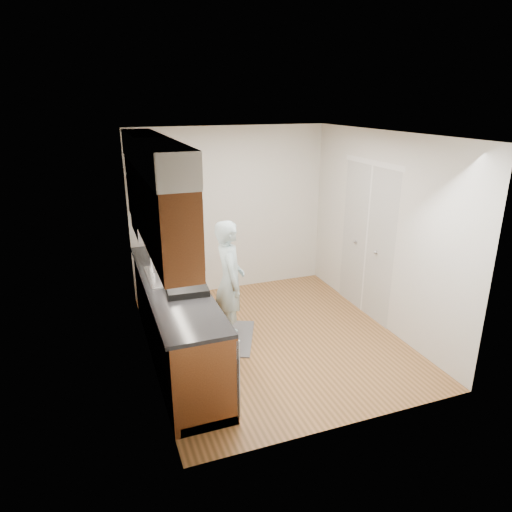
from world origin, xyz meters
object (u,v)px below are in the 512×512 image
(person, at_px, (230,274))
(soda_can, at_px, (169,261))
(soap_bottle_b, at_px, (167,249))
(steel_can, at_px, (169,256))
(soap_bottle_a, at_px, (159,252))
(dish_rack, at_px, (187,289))

(person, relative_size, soda_can, 15.11)
(soap_bottle_b, xyz_separation_m, soda_can, (-0.04, -0.34, -0.04))
(person, distance_m, soap_bottle_b, 0.96)
(person, bearing_deg, steel_can, 58.19)
(soap_bottle_a, distance_m, dish_rack, 1.02)
(person, bearing_deg, soap_bottle_b, 49.03)
(soap_bottle_b, relative_size, steel_can, 1.51)
(soda_can, bearing_deg, person, -29.75)
(soap_bottle_b, bearing_deg, soap_bottle_a, -120.19)
(soap_bottle_b, bearing_deg, person, -49.09)
(steel_can, height_order, dish_rack, steel_can)
(person, xyz_separation_m, soap_bottle_b, (-0.62, 0.72, 0.16))
(soap_bottle_b, distance_m, soda_can, 0.34)
(person, bearing_deg, soda_can, 68.38)
(steel_can, bearing_deg, soap_bottle_a, -162.13)
(person, relative_size, soap_bottle_b, 8.67)
(dish_rack, bearing_deg, soap_bottle_b, 93.91)
(steel_can, relative_size, dish_rack, 0.31)
(person, distance_m, dish_rack, 0.82)
(soda_can, bearing_deg, steel_can, 79.87)
(soap_bottle_a, bearing_deg, steel_can, 17.87)
(soap_bottle_b, bearing_deg, soda_can, -96.31)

